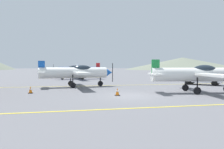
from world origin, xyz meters
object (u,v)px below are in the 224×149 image
object	(u,v)px
airplane_near	(197,74)
traffic_cone_front	(117,92)
traffic_cone_side	(30,90)
airplane_far	(78,70)
car_sedan	(203,78)
airplane_mid	(77,72)

from	to	relation	value
airplane_near	traffic_cone_front	bearing A→B (deg)	-176.55
traffic_cone_front	traffic_cone_side	size ratio (longest dim) A/B	1.00
airplane_far	traffic_cone_front	distance (m)	20.85
airplane_near	car_sedan	world-z (taller)	airplane_near
airplane_near	traffic_cone_front	world-z (taller)	airplane_near
airplane_far	traffic_cone_side	xyz separation A→B (m)	(-4.61, -17.98, -1.27)
traffic_cone_side	airplane_near	bearing A→B (deg)	-9.61
airplane_mid	car_sedan	xyz separation A→B (m)	(14.84, -0.52, -0.71)
airplane_near	car_sedan	size ratio (longest dim) A/B	2.12
car_sedan	traffic_cone_side	world-z (taller)	car_sedan
airplane_near	airplane_mid	world-z (taller)	same
airplane_near	airplane_far	bearing A→B (deg)	113.95
airplane_near	traffic_cone_front	distance (m)	7.10
airplane_mid	traffic_cone_front	bearing A→B (deg)	-69.52
airplane_mid	car_sedan	world-z (taller)	airplane_mid
airplane_far	traffic_cone_side	world-z (taller)	airplane_far
airplane_near	car_sedan	xyz separation A→B (m)	(5.10, 6.46, -0.71)
car_sedan	traffic_cone_front	distance (m)	13.91
airplane_near	airplane_mid	bearing A→B (deg)	144.37
airplane_near	traffic_cone_front	xyz separation A→B (m)	(-6.97, -0.42, -1.27)
airplane_near	car_sedan	bearing A→B (deg)	51.68
traffic_cone_side	airplane_mid	bearing A→B (deg)	50.16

